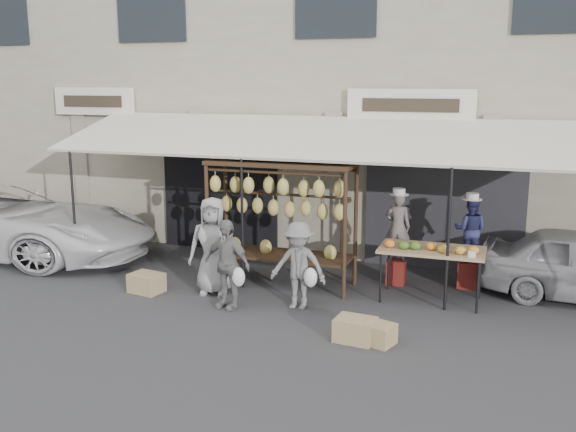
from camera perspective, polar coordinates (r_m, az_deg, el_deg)
name	(u,v)px	position (r m, az deg, el deg)	size (l,w,h in m)	color
ground_plane	(274,316)	(10.14, -1.30, -8.87)	(90.00, 90.00, 0.00)	#2D2D30
shophouse	(367,78)	(15.72, 7.06, 12.04)	(24.00, 6.15, 7.30)	#A79F8B
awning	(317,139)	(11.68, 2.59, 6.89)	(10.00, 2.35, 2.92)	beige
banana_rack	(280,200)	(11.19, -0.68, 1.46)	(2.60, 0.90, 2.24)	black
produce_table	(432,251)	(10.77, 12.65, -3.02)	(1.70, 0.90, 1.04)	tan
vendor_left	(398,227)	(11.55, 9.72, -0.93)	(0.45, 0.29, 1.22)	#6A5F5C
vendor_right	(470,230)	(11.65, 15.90, -1.19)	(0.56, 0.44, 1.15)	navy
customer_left	(213,246)	(11.01, -6.70, -2.66)	(0.82, 0.53, 1.68)	gray
customer_mid	(227,264)	(10.33, -5.46, -4.26)	(0.85, 0.36, 1.46)	gray
customer_right	(298,266)	(10.25, 0.92, -4.43)	(0.92, 0.53, 1.42)	slate
stool_left	(396,272)	(11.76, 9.58, -4.90)	(0.32, 0.32, 0.45)	maroon
stool_right	(468,274)	(11.85, 15.67, -5.01)	(0.33, 0.33, 0.47)	maroon
crate_near_a	(355,330)	(9.22, 6.00, -10.01)	(0.55, 0.42, 0.33)	tan
crate_near_b	(376,333)	(9.18, 7.85, -10.29)	(0.49, 0.37, 0.29)	tan
crate_far	(147,283)	(11.44, -12.47, -5.82)	(0.55, 0.42, 0.33)	tan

